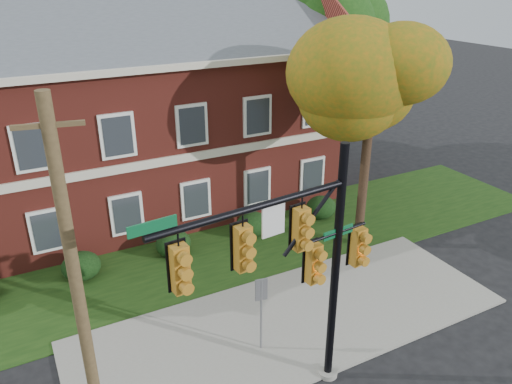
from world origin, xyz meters
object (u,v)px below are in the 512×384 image
tree_right_rear (330,16)px  hedge_far_right (321,207)px  hedge_right (252,224)px  traffic_signal (298,258)px  apartment_building (127,103)px  hedge_left (81,266)px  tree_near_right (380,82)px  tree_far_rear (107,0)px  sign_post (261,303)px  hedge_center (173,244)px  utility_pole (76,283)px

tree_right_rear → hedge_far_right: bearing=-125.2°
hedge_right → traffic_signal: bearing=-110.3°
tree_right_rear → apartment_building: bearing=-175.7°
hedge_left → tree_near_right: size_ratio=0.16×
tree_right_rear → tree_far_rear: (-9.97, 6.98, 0.72)m
sign_post → hedge_right: bearing=73.8°
apartment_building → sign_post: 12.07m
traffic_signal → sign_post: 3.15m
traffic_signal → tree_right_rear: bearing=47.3°
tree_near_right → hedge_center: bearing=158.6°
traffic_signal → sign_post: traffic_signal is taller
utility_pole → hedge_center: bearing=69.4°
utility_pole → tree_near_right: bearing=30.8°
utility_pole → hedge_right: bearing=52.8°
tree_right_rear → traffic_signal: tree_right_rear is taller
apartment_building → traffic_signal: apartment_building is taller
hedge_center → utility_pole: (-4.31, -6.93, 3.73)m
hedge_left → utility_pole: size_ratio=0.17×
hedge_far_right → tree_far_rear: (-5.66, 13.09, 8.32)m
hedge_far_right → apartment_building: bearing=143.1°
hedge_far_right → utility_pole: size_ratio=0.17×
tree_right_rear → sign_post: tree_right_rear is taller
tree_near_right → utility_pole: 12.48m
tree_near_right → traffic_signal: tree_near_right is taller
hedge_center → hedge_right: bearing=0.0°
hedge_left → tree_near_right: bearing=-14.8°
hedge_right → sign_post: 7.12m
hedge_center → tree_right_rear: bearing=28.4°
sign_post → apartment_building: bearing=101.6°
hedge_right → apartment_building: bearing=123.7°
apartment_building → traffic_signal: (0.45, -13.48, -0.76)m
tree_right_rear → utility_pole: 20.72m
hedge_right → traffic_signal: size_ratio=0.21×
tree_near_right → utility_pole: size_ratio=1.02×
apartment_building → tree_right_rear: size_ratio=1.77×
tree_near_right → tree_far_rear: (-5.88, 15.93, 2.17)m
hedge_left → utility_pole: (-0.81, -6.93, 3.73)m
hedge_far_right → sign_post: (-6.50, -6.35, 1.17)m
hedge_right → sign_post: (-3.00, -6.35, 1.17)m
tree_far_rear → tree_near_right: bearing=-69.7°
hedge_center → tree_far_rear: 15.57m
hedge_center → tree_far_rear: (1.34, 13.09, 8.32)m
hedge_far_right → traffic_signal: size_ratio=0.21×
hedge_left → hedge_far_right: bearing=0.0°
hedge_right → tree_near_right: tree_near_right is taller
hedge_left → hedge_right: same height
hedge_right → traffic_signal: (-3.05, -8.23, 3.70)m
hedge_left → tree_right_rear: size_ratio=0.13×
apartment_building → hedge_far_right: apartment_building is taller
sign_post → utility_pole: bearing=-164.0°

